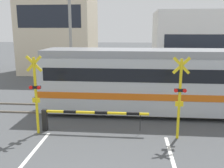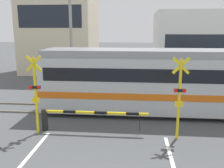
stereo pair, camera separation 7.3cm
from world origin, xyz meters
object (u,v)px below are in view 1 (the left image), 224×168
at_px(crossing_signal_right, 180,95).
at_px(pedestrian, 119,74).
at_px(commuter_train, 207,80).
at_px(crossing_barrier_far, 137,86).
at_px(crossing_barrier_near, 76,116).
at_px(crossing_signal_left, 36,91).

distance_m(crossing_signal_right, pedestrian, 10.01).
height_order(commuter_train, crossing_barrier_far, commuter_train).
bearing_deg(commuter_train, crossing_barrier_far, 136.71).
bearing_deg(crossing_barrier_near, crossing_barrier_far, 66.24).
bearing_deg(commuter_train, crossing_signal_left, -157.66).
distance_m(crossing_barrier_near, pedestrian, 9.30).
relative_size(crossing_barrier_near, crossing_signal_left, 1.38).
distance_m(crossing_barrier_far, crossing_signal_left, 7.83).
height_order(commuter_train, crossing_barrier_near, commuter_train).
bearing_deg(crossing_signal_right, commuter_train, 59.11).
bearing_deg(pedestrian, crossing_signal_left, -106.96).
height_order(commuter_train, crossing_signal_left, commuter_train).
distance_m(crossing_barrier_far, pedestrian, 3.36).
height_order(crossing_signal_right, pedestrian, crossing_signal_right).
distance_m(crossing_barrier_near, crossing_signal_right, 4.43).
height_order(crossing_barrier_far, pedestrian, pedestrian).
bearing_deg(crossing_barrier_near, commuter_train, 24.91).
distance_m(crossing_barrier_far, crossing_signal_right, 6.74).
distance_m(crossing_barrier_near, crossing_barrier_far, 6.71).
height_order(crossing_barrier_far, crossing_signal_left, crossing_signal_left).
bearing_deg(crossing_barrier_far, crossing_barrier_near, -113.76).
distance_m(crossing_barrier_near, crossing_signal_left, 1.96).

